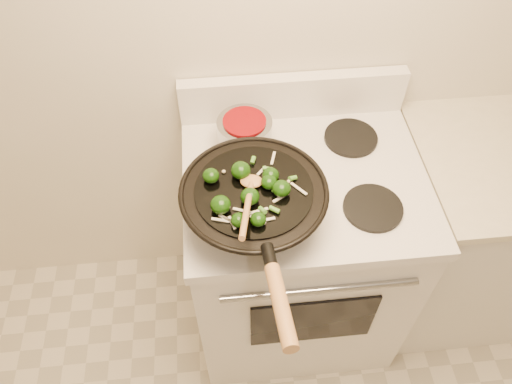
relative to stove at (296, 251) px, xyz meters
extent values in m
plane|color=silver|center=(0.06, 0.33, 0.83)|extent=(3.50, 0.00, 3.50)
cube|color=white|center=(0.00, 0.00, -0.03)|extent=(0.76, 0.64, 0.88)
cube|color=white|center=(0.00, 0.00, 0.43)|extent=(0.78, 0.66, 0.04)
cube|color=white|center=(0.00, 0.30, 0.53)|extent=(0.78, 0.05, 0.16)
cylinder|color=#93969B|center=(0.00, -0.33, 0.31)|extent=(0.60, 0.02, 0.02)
cube|color=black|center=(0.00, -0.33, 0.08)|extent=(0.42, 0.01, 0.28)
cylinder|color=black|center=(-0.18, -0.15, 0.46)|extent=(0.18, 0.18, 0.01)
cylinder|color=black|center=(0.18, -0.15, 0.46)|extent=(0.18, 0.18, 0.01)
cylinder|color=black|center=(-0.18, 0.15, 0.46)|extent=(0.18, 0.18, 0.01)
cylinder|color=black|center=(0.18, 0.15, 0.46)|extent=(0.18, 0.18, 0.01)
cube|color=white|center=(0.81, 0.03, -0.03)|extent=(0.79, 0.60, 0.88)
torus|color=black|center=(-0.18, -0.15, 0.58)|extent=(0.42, 0.42, 0.02)
cylinder|color=black|center=(-0.18, -0.15, 0.59)|extent=(0.33, 0.33, 0.01)
cylinder|color=black|center=(-0.17, -0.39, 0.61)|extent=(0.04, 0.07, 0.04)
cylinder|color=#B27B46|center=(-0.16, -0.53, 0.63)|extent=(0.05, 0.22, 0.07)
ellipsoid|color=#113308|center=(-0.13, -0.12, 0.61)|extent=(0.05, 0.05, 0.04)
cylinder|color=#518A31|center=(-0.12, -0.12, 0.59)|extent=(0.02, 0.02, 0.02)
ellipsoid|color=#113308|center=(-0.29, -0.11, 0.61)|extent=(0.05, 0.05, 0.04)
ellipsoid|color=#113308|center=(-0.18, -0.27, 0.61)|extent=(0.04, 0.04, 0.04)
ellipsoid|color=#113308|center=(-0.21, -0.10, 0.61)|extent=(0.06, 0.06, 0.05)
cylinder|color=#518A31|center=(-0.19, -0.10, 0.59)|extent=(0.02, 0.02, 0.02)
ellipsoid|color=#113308|center=(-0.11, -0.17, 0.61)|extent=(0.05, 0.05, 0.04)
ellipsoid|color=#113308|center=(-0.19, -0.19, 0.61)|extent=(0.05, 0.05, 0.04)
ellipsoid|color=#113308|center=(-0.21, -0.10, 0.61)|extent=(0.04, 0.04, 0.04)
cylinder|color=#518A31|center=(-0.19, -0.10, 0.59)|extent=(0.02, 0.02, 0.02)
ellipsoid|color=#113308|center=(-0.27, -0.21, 0.61)|extent=(0.06, 0.06, 0.05)
ellipsoid|color=#113308|center=(-0.14, -0.15, 0.61)|extent=(0.05, 0.05, 0.04)
ellipsoid|color=#113308|center=(-0.23, -0.26, 0.61)|extent=(0.04, 0.04, 0.04)
cylinder|color=#518A31|center=(-0.22, -0.26, 0.59)|extent=(0.02, 0.02, 0.02)
cube|color=silver|center=(-0.28, -0.25, 0.59)|extent=(0.05, 0.02, 0.00)
cube|color=silver|center=(-0.15, -0.09, 0.59)|extent=(0.03, 0.03, 0.00)
cube|color=silver|center=(-0.25, -0.25, 0.59)|extent=(0.04, 0.03, 0.00)
cube|color=silver|center=(-0.22, -0.22, 0.59)|extent=(0.05, 0.03, 0.00)
cube|color=silver|center=(-0.06, -0.17, 0.59)|extent=(0.04, 0.05, 0.00)
cube|color=silver|center=(-0.11, -0.04, 0.59)|extent=(0.02, 0.05, 0.00)
cube|color=silver|center=(-0.11, -0.19, 0.59)|extent=(0.05, 0.03, 0.00)
cube|color=silver|center=(-0.18, -0.23, 0.59)|extent=(0.05, 0.02, 0.00)
cube|color=silver|center=(-0.26, -0.25, 0.59)|extent=(0.04, 0.03, 0.00)
cube|color=silver|center=(-0.25, -0.26, 0.59)|extent=(0.02, 0.04, 0.00)
cube|color=silver|center=(-0.16, -0.26, 0.59)|extent=(0.05, 0.02, 0.00)
cube|color=silver|center=(-0.14, -0.12, 0.59)|extent=(0.05, 0.03, 0.00)
cube|color=silver|center=(-0.18, -0.26, 0.59)|extent=(0.04, 0.03, 0.00)
cylinder|color=#4D8F2E|center=(-0.17, -0.05, 0.60)|extent=(0.02, 0.03, 0.02)
cylinder|color=#4D8F2E|center=(-0.13, -0.23, 0.60)|extent=(0.02, 0.03, 0.01)
cylinder|color=#4D8F2E|center=(-0.16, -0.23, 0.60)|extent=(0.03, 0.02, 0.02)
cylinder|color=#4D8F2E|center=(-0.07, -0.13, 0.60)|extent=(0.02, 0.03, 0.02)
cylinder|color=#4D8F2E|center=(-0.12, -0.17, 0.60)|extent=(0.03, 0.01, 0.02)
cylinder|color=#4D8F2E|center=(-0.14, -0.13, 0.60)|extent=(0.02, 0.03, 0.01)
cylinder|color=#4D8F2E|center=(-0.13, -0.09, 0.60)|extent=(0.03, 0.02, 0.01)
sphere|color=beige|center=(-0.13, -0.11, 0.59)|extent=(0.01, 0.01, 0.01)
sphere|color=beige|center=(-0.26, -0.08, 0.59)|extent=(0.01, 0.01, 0.01)
sphere|color=beige|center=(-0.21, -0.08, 0.59)|extent=(0.01, 0.01, 0.01)
sphere|color=beige|center=(-0.08, -0.14, 0.59)|extent=(0.01, 0.01, 0.01)
ellipsoid|color=#B27B46|center=(-0.18, -0.13, 0.60)|extent=(0.07, 0.06, 0.02)
cylinder|color=#B27B46|center=(-0.21, -0.26, 0.65)|extent=(0.06, 0.25, 0.11)
cylinder|color=#93969B|center=(-0.18, 0.15, 0.51)|extent=(0.18, 0.18, 0.10)
cylinder|color=#750509|center=(-0.18, 0.15, 0.57)|extent=(0.14, 0.14, 0.01)
cylinder|color=black|center=(-0.14, 0.01, 0.56)|extent=(0.05, 0.11, 0.02)
camera|label=1|loc=(-0.26, -1.02, 1.65)|focal=35.00mm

